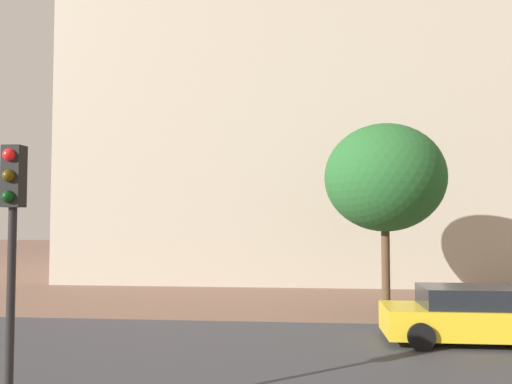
# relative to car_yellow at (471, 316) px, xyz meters

# --- Properties ---
(ground_plane) EXTENTS (120.00, 120.00, 0.00)m
(ground_plane) POSITION_rel_car_yellow_xyz_m (-5.14, 0.34, -0.67)
(ground_plane) COLOR brown
(street_asphalt_strip) EXTENTS (120.00, 7.75, 0.00)m
(street_asphalt_strip) POSITION_rel_car_yellow_xyz_m (-5.14, -1.70, -0.66)
(street_asphalt_strip) COLOR #38383D
(street_asphalt_strip) RESTS_ON ground_plane
(landmark_building) EXTENTS (27.75, 15.90, 35.87)m
(landmark_building) POSITION_rel_car_yellow_xyz_m (-1.94, 17.60, 9.62)
(landmark_building) COLOR #B2A893
(landmark_building) RESTS_ON ground_plane
(car_yellow) EXTENTS (4.23, 1.98, 1.38)m
(car_yellow) POSITION_rel_car_yellow_xyz_m (0.00, 0.00, 0.00)
(car_yellow) COLOR gold
(car_yellow) RESTS_ON ground_plane
(traffic_light_pole) EXTENTS (0.28, 0.34, 4.11)m
(traffic_light_pole) POSITION_rel_car_yellow_xyz_m (-8.28, -6.28, 2.23)
(traffic_light_pole) COLOR black
(traffic_light_pole) RESTS_ON ground_plane
(tree_curb_far) EXTENTS (4.15, 4.15, 6.35)m
(tree_curb_far) POSITION_rel_car_yellow_xyz_m (-1.31, 4.92, 3.81)
(tree_curb_far) COLOR #4C3823
(tree_curb_far) RESTS_ON ground_plane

